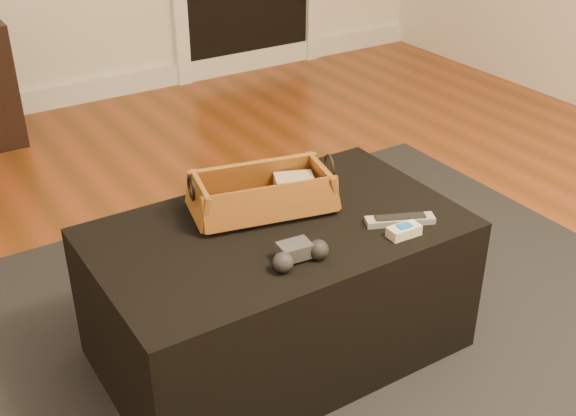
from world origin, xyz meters
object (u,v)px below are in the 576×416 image
cream_gadget (404,231)px  tv_remote (257,206)px  silver_remote (400,220)px  game_controller (299,254)px  ottoman (278,290)px  wicker_basket (262,195)px

cream_gadget → tv_remote: bearing=130.8°
silver_remote → game_controller: bearing=-177.5°
ottoman → wicker_basket: size_ratio=2.31×
wicker_basket → game_controller: 0.28m
silver_remote → ottoman: bearing=150.6°
game_controller → tv_remote: bearing=81.9°
game_controller → cream_gadget: size_ratio=1.74×
silver_remote → wicker_basket: bearing=136.6°
ottoman → game_controller: bearing=-105.5°
ottoman → cream_gadget: bearing=-40.6°
game_controller → cream_gadget: 0.31m
ottoman → wicker_basket: bearing=83.3°
ottoman → wicker_basket: (0.01, 0.10, 0.26)m
tv_remote → silver_remote: size_ratio=1.11×
game_controller → cream_gadget: (0.30, -0.04, -0.01)m
tv_remote → cream_gadget: tv_remote is taller
wicker_basket → silver_remote: bearing=-43.4°
tv_remote → silver_remote: bearing=-33.2°
silver_remote → cream_gadget: cream_gadget is taller
wicker_basket → game_controller: bearing=-102.4°
tv_remote → cream_gadget: bearing=-42.4°
game_controller → silver_remote: 0.34m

